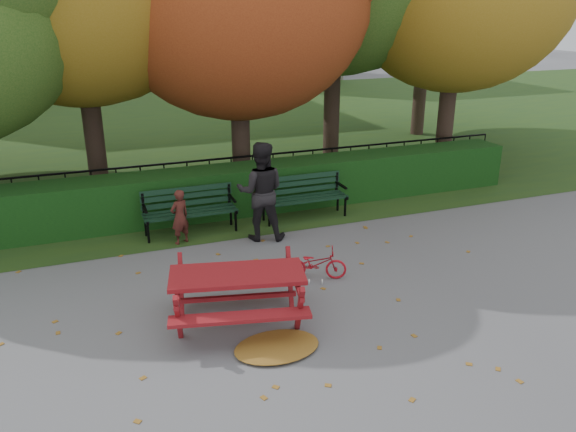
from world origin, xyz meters
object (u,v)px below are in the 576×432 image
object	(u,v)px
bench_left	(189,207)
bicycle	(316,264)
bench_right	(303,193)
picnic_table	(237,284)
child	(180,217)
adult	(261,191)

from	to	relation	value
bench_left	bicycle	distance (m)	3.14
bicycle	bench_left	bearing A→B (deg)	51.28
bench_left	bench_right	xyz separation A→B (m)	(2.40, 0.00, 0.00)
bench_right	picnic_table	xyz separation A→B (m)	(-2.47, -3.64, 0.09)
child	adult	bearing A→B (deg)	143.66
child	bicycle	bearing A→B (deg)	103.43
bench_left	picnic_table	size ratio (longest dim) A/B	0.85
bicycle	bench_right	bearing A→B (deg)	4.46
bench_left	adult	xyz separation A→B (m)	(1.21, -0.80, 0.42)
adult	bicycle	distance (m)	2.08
bench_right	adult	distance (m)	1.49
adult	bicycle	bearing A→B (deg)	117.90
picnic_table	adult	distance (m)	3.13
bench_right	bicycle	bearing A→B (deg)	-108.17
bench_right	picnic_table	world-z (taller)	bench_right
bench_right	picnic_table	distance (m)	4.39
picnic_table	adult	bearing A→B (deg)	78.63
bench_right	bench_left	bearing A→B (deg)	180.00
picnic_table	bicycle	xyz separation A→B (m)	(1.56, 0.89, -0.35)
bench_right	child	world-z (taller)	child
bench_right	child	distance (m)	2.72
picnic_table	child	size ratio (longest dim) A/B	2.01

